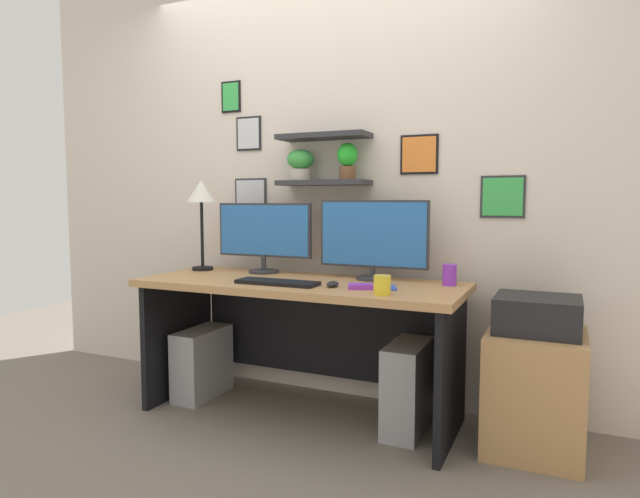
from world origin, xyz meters
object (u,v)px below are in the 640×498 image
desk_lamp (201,198)px  coffee_mug (382,285)px  cell_phone (389,288)px  scissors_tray (361,286)px  drawer_cabinet (535,391)px  computer_tower_left (202,363)px  water_cup (450,275)px  computer_mouse (333,284)px  printer (537,315)px  computer_tower_right (408,387)px  monitor_left (264,234)px  keyboard (277,282)px  desk (304,316)px  monitor_right (373,238)px

desk_lamp → coffee_mug: desk_lamp is taller
cell_phone → scissors_tray: size_ratio=1.17×
desk_lamp → cell_phone: (1.28, -0.21, -0.44)m
drawer_cabinet → computer_tower_left: bearing=-177.9°
water_cup → drawer_cabinet: bearing=-11.1°
computer_mouse → coffee_mug: bearing=-19.7°
drawer_cabinet → printer: bearing=-90.0°
computer_tower_right → computer_tower_left: bearing=-179.3°
monitor_left → scissors_tray: (0.74, -0.33, -0.22)m
scissors_tray → drawer_cabinet: 0.96m
keyboard → cell_phone: 0.58m
monitor_left → scissors_tray: bearing=-24.0°
printer → desk: bearing=-178.1°
cell_phone → coffee_mug: size_ratio=1.56×
scissors_tray → coffee_mug: bearing=-36.5°
desk_lamp → water_cup: (1.53, 0.02, -0.39)m
computer_tower_right → monitor_left: bearing=169.6°
computer_mouse → computer_tower_right: computer_mouse is taller
desk → coffee_mug: coffee_mug is taller
water_cup → computer_tower_right: bearing=-141.8°
coffee_mug → monitor_left: bearing=153.7°
desk → drawer_cabinet: (1.20, 0.04, -0.26)m
desk_lamp → computer_tower_left: size_ratio=1.36×
keyboard → coffee_mug: coffee_mug is taller
monitor_left → printer: size_ratio=1.63×
desk_lamp → water_cup: 1.58m
monitor_right → computer_tower_right: size_ratio=1.34×
monitor_left → computer_mouse: size_ratio=6.86×
monitor_right → desk: bearing=-155.0°
monitor_right → coffee_mug: size_ratio=6.87×
keyboard → drawer_cabinet: 1.36m
monitor_left → computer_tower_right: size_ratio=1.34×
cell_phone → coffee_mug: bearing=-103.8°
cell_phone → printer: cell_phone is taller
computer_tower_right → desk_lamp: bearing=174.9°
monitor_left → drawer_cabinet: bearing=-4.4°
monitor_right → printer: 0.92m
monitor_right → scissors_tray: 0.40m
desk → computer_tower_left: desk is taller
computer_mouse → computer_tower_left: 1.08m
water_cup → printer: 0.46m
drawer_cabinet → water_cup: bearing=168.9°
monitor_right → coffee_mug: bearing=-66.0°
cell_phone → computer_mouse: bearing=172.6°
monitor_left → keyboard: 0.52m
printer → computer_tower_left: 1.93m
cell_phone → computer_tower_left: size_ratio=0.34×
keyboard → desk_lamp: bearing=155.8°
monitor_right → scissors_tray: bearing=-81.7°
desk_lamp → drawer_cabinet: (1.96, -0.07, -0.92)m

